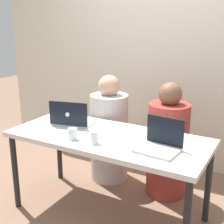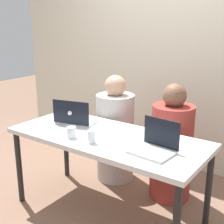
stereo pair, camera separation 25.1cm
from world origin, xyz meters
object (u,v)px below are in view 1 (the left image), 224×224
Objects in this scene: person_on_left at (109,134)px; water_glass_center at (95,138)px; person_on_right at (168,146)px; laptop_front_right at (160,143)px; water_glass_left at (73,135)px; laptop_back_left at (72,119)px.

person_on_left is 0.87m from water_glass_center.
water_glass_center is at bearing 84.31° from person_on_right.
laptop_front_right is 3.42× the size of water_glass_left.
person_on_left is 3.58× the size of laptop_front_right.
laptop_back_left is (-0.88, 0.15, -0.00)m from laptop_front_right.
person_on_left is at bearing 16.32° from person_on_right.
water_glass_left is at bearing -178.14° from water_glass_center.
person_on_right is 0.87m from water_glass_center.
person_on_right reaches higher than water_glass_center.
person_on_left is 12.23× the size of water_glass_left.
person_on_right is at bearing -159.62° from laptop_back_left.
laptop_front_right and laptop_back_left have the same top height.
person_on_right is at bearing 67.99° from water_glass_center.
person_on_left is at bearing -115.02° from laptop_back_left.
person_on_left is 1.05m from laptop_front_right.
laptop_front_right is at bearing 147.82° from person_on_left.
laptop_back_left is 4.38× the size of water_glass_left.
laptop_back_left is at bearing 50.18° from person_on_right.
person_on_right reaches higher than laptop_back_left.
laptop_back_left reaches higher than water_glass_left.
person_on_right is at bearing -173.17° from person_on_left.
water_glass_center is (0.42, -0.28, -0.01)m from laptop_back_left.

